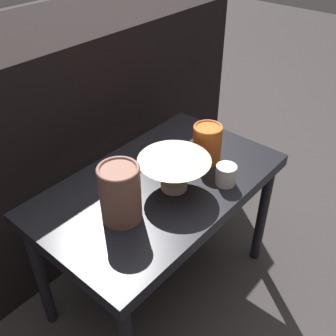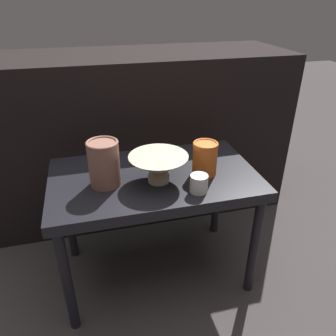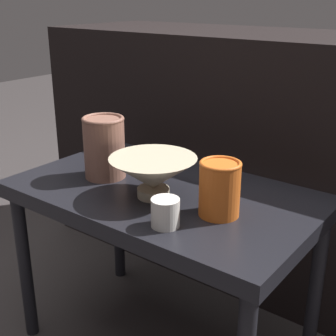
{
  "view_description": "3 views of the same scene",
  "coord_description": "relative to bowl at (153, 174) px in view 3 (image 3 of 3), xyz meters",
  "views": [
    {
      "loc": [
        -0.68,
        -0.62,
        1.21
      ],
      "look_at": [
        -0.03,
        -0.06,
        0.58
      ],
      "focal_mm": 42.0,
      "sensor_mm": 36.0,
      "label": 1
    },
    {
      "loc": [
        -0.21,
        -1.03,
        1.09
      ],
      "look_at": [
        0.04,
        -0.07,
        0.55
      ],
      "focal_mm": 35.0,
      "sensor_mm": 36.0,
      "label": 2
    },
    {
      "loc": [
        0.66,
        -0.85,
        0.95
      ],
      "look_at": [
        0.04,
        -0.04,
        0.56
      ],
      "focal_mm": 50.0,
      "sensor_mm": 36.0,
      "label": 3
    }
  ],
  "objects": [
    {
      "name": "table",
      "position": [
        -0.01,
        0.05,
        -0.11
      ],
      "size": [
        0.76,
        0.45,
        0.49
      ],
      "color": "black",
      "rests_on": "ground_plane"
    },
    {
      "name": "couch_backdrop",
      "position": [
        -0.01,
        0.62,
        -0.13
      ],
      "size": [
        1.58,
        0.5,
        0.83
      ],
      "color": "black",
      "rests_on": "ground_plane"
    },
    {
      "name": "bowl",
      "position": [
        0.0,
        0.0,
        0.0
      ],
      "size": [
        0.21,
        0.21,
        0.1
      ],
      "color": "#C1B293",
      "rests_on": "table"
    },
    {
      "name": "vase_textured_left",
      "position": [
        -0.18,
        0.03,
        0.03
      ],
      "size": [
        0.11,
        0.11,
        0.16
      ],
      "color": "brown",
      "rests_on": "table"
    },
    {
      "name": "vase_colorful_right",
      "position": [
        0.18,
        0.01,
        0.01
      ],
      "size": [
        0.09,
        0.09,
        0.12
      ],
      "color": "orange",
      "rests_on": "table"
    },
    {
      "name": "cup",
      "position": [
        0.12,
        -0.1,
        -0.03
      ],
      "size": [
        0.06,
        0.06,
        0.06
      ],
      "color": "silver",
      "rests_on": "table"
    }
  ]
}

